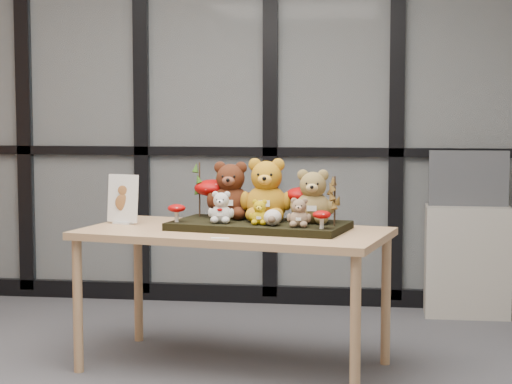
# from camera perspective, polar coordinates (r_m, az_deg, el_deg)

# --- Properties ---
(room_shell) EXTENTS (5.00, 5.00, 5.00)m
(room_shell) POSITION_cam_1_polar(r_m,az_deg,el_deg) (4.00, -9.97, 9.79)
(room_shell) COLOR #B6B3AC
(room_shell) RESTS_ON floor
(glass_partition) EXTENTS (4.90, 0.06, 2.78)m
(glass_partition) POSITION_cam_1_polar(r_m,az_deg,el_deg) (6.39, -3.14, 5.82)
(glass_partition) COLOR #2D383F
(glass_partition) RESTS_ON floor
(display_table) EXTENTS (1.68, 1.08, 0.73)m
(display_table) POSITION_cam_1_polar(r_m,az_deg,el_deg) (4.77, -1.36, -3.13)
(display_table) COLOR tan
(display_table) RESTS_ON floor
(diorama_tray) EXTENTS (0.97, 0.62, 0.04)m
(diorama_tray) POSITION_cam_1_polar(r_m,az_deg,el_deg) (4.78, 0.19, -2.09)
(diorama_tray) COLOR black
(diorama_tray) RESTS_ON display_table
(bear_pooh_yellow) EXTENTS (0.32, 0.30, 0.36)m
(bear_pooh_yellow) POSITION_cam_1_polar(r_m,az_deg,el_deg) (4.82, 0.65, 0.35)
(bear_pooh_yellow) COLOR #B17714
(bear_pooh_yellow) RESTS_ON diorama_tray
(bear_brown_medium) EXTENTS (0.30, 0.28, 0.33)m
(bear_brown_medium) POSITION_cam_1_polar(r_m,az_deg,el_deg) (4.91, -1.57, 0.30)
(bear_brown_medium) COLOR #451D0E
(bear_brown_medium) RESTS_ON diorama_tray
(bear_tan_back) EXTENTS (0.27, 0.25, 0.30)m
(bear_tan_back) POSITION_cam_1_polar(r_m,az_deg,el_deg) (4.73, 3.52, -0.10)
(bear_tan_back) COLOR olive
(bear_tan_back) RESTS_ON diorama_tray
(bear_small_yellow) EXTENTS (0.12, 0.12, 0.14)m
(bear_small_yellow) POSITION_cam_1_polar(r_m,az_deg,el_deg) (4.66, 0.23, -1.16)
(bear_small_yellow) COLOR #C29B0B
(bear_small_yellow) RESTS_ON diorama_tray
(bear_white_bow) EXTENTS (0.16, 0.15, 0.18)m
(bear_white_bow) POSITION_cam_1_polar(r_m,az_deg,el_deg) (4.73, -2.15, -0.84)
(bear_white_bow) COLOR beige
(bear_white_bow) RESTS_ON diorama_tray
(bear_beige_small) EXTENTS (0.14, 0.13, 0.16)m
(bear_beige_small) POSITION_cam_1_polar(r_m,az_deg,el_deg) (4.58, 2.67, -1.17)
(bear_beige_small) COLOR #896B50
(bear_beige_small) RESTS_ON diorama_tray
(plush_cream_hedgehog) EXTENTS (0.08, 0.08, 0.09)m
(plush_cream_hedgehog) POSITION_cam_1_polar(r_m,az_deg,el_deg) (4.62, 1.03, -1.53)
(plush_cream_hedgehog) COLOR beige
(plush_cream_hedgehog) RESTS_ON diorama_tray
(mushroom_back_left) EXTENTS (0.20, 0.20, 0.22)m
(mushroom_back_left) POSITION_cam_1_polar(r_m,az_deg,el_deg) (5.00, -2.68, -0.25)
(mushroom_back_left) COLOR #900404
(mushroom_back_left) RESTS_ON diorama_tray
(mushroom_back_right) EXTENTS (0.17, 0.17, 0.19)m
(mushroom_back_right) POSITION_cam_1_polar(r_m,az_deg,el_deg) (4.82, 2.85, -0.63)
(mushroom_back_right) COLOR #900404
(mushroom_back_right) RESTS_ON diorama_tray
(mushroom_front_left) EXTENTS (0.09, 0.09, 0.10)m
(mushroom_front_left) POSITION_cam_1_polar(r_m,az_deg,el_deg) (4.78, -4.91, -1.24)
(mushroom_front_left) COLOR #900404
(mushroom_front_left) RESTS_ON diorama_tray
(mushroom_front_right) EXTENTS (0.09, 0.09, 0.10)m
(mushroom_front_right) POSITION_cam_1_polar(r_m,az_deg,el_deg) (4.52, 4.07, -1.65)
(mushroom_front_right) COLOR #900404
(mushroom_front_right) RESTS_ON diorama_tray
(sprig_green_far_left) EXTENTS (0.05, 0.05, 0.29)m
(sprig_green_far_left) POSITION_cam_1_polar(r_m,az_deg,el_deg) (5.00, -3.49, 0.16)
(sprig_green_far_left) COLOR #153B0D
(sprig_green_far_left) RESTS_ON diorama_tray
(sprig_green_mid_left) EXTENTS (0.05, 0.05, 0.25)m
(sprig_green_mid_left) POSITION_cam_1_polar(r_m,az_deg,el_deg) (5.01, -2.16, -0.10)
(sprig_green_mid_left) COLOR #153B0D
(sprig_green_mid_left) RESTS_ON diorama_tray
(sprig_dry_far_right) EXTENTS (0.05, 0.05, 0.24)m
(sprig_dry_far_right) POSITION_cam_1_polar(r_m,az_deg,el_deg) (4.74, 4.87, -0.47)
(sprig_dry_far_right) COLOR brown
(sprig_dry_far_right) RESTS_ON diorama_tray
(sprig_dry_mid_right) EXTENTS (0.05, 0.05, 0.22)m
(sprig_dry_mid_right) POSITION_cam_1_polar(r_m,az_deg,el_deg) (4.62, 4.85, -0.74)
(sprig_dry_mid_right) COLOR brown
(sprig_dry_mid_right) RESTS_ON diorama_tray
(sprig_green_centre) EXTENTS (0.05, 0.05, 0.18)m
(sprig_green_centre) POSITION_cam_1_polar(r_m,az_deg,el_deg) (4.95, -0.00, -0.53)
(sprig_green_centre) COLOR #153B0D
(sprig_green_centre) RESTS_ON diorama_tray
(sign_holder) EXTENTS (0.19, 0.09, 0.27)m
(sign_holder) POSITION_cam_1_polar(r_m,az_deg,el_deg) (5.03, -8.20, -0.58)
(sign_holder) COLOR silver
(sign_holder) RESTS_ON display_table
(label_card) EXTENTS (0.09, 0.03, 0.00)m
(label_card) POSITION_cam_1_polar(r_m,az_deg,el_deg) (4.46, -2.22, -2.85)
(label_card) COLOR white
(label_card) RESTS_ON display_table
(cabinet) EXTENTS (0.54, 0.31, 0.71)m
(cabinet) POSITION_cam_1_polar(r_m,az_deg,el_deg) (6.18, 12.86, -4.15)
(cabinet) COLOR #A39D91
(cabinet) RESTS_ON floor
(monitor) EXTENTS (0.51, 0.05, 0.36)m
(monitor) POSITION_cam_1_polar(r_m,az_deg,el_deg) (6.14, 12.95, 0.83)
(monitor) COLOR #4A4D52
(monitor) RESTS_ON cabinet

